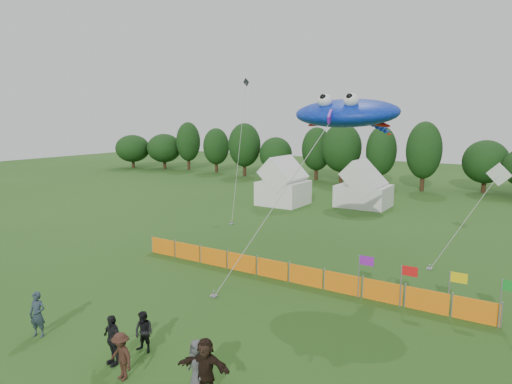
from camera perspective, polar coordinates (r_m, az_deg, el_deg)
The scene contains 15 objects.
ground at distance 18.00m, azimuth -10.95°, elevation -19.30°, with size 160.00×160.00×0.00m, color #234C16.
treeline at distance 57.22m, azimuth 22.99°, elevation 4.17°, with size 104.57×8.78×8.36m.
tent_left at distance 45.28m, azimuth 3.44°, elevation 0.85°, with size 4.33×4.33×3.82m.
tent_right at distance 45.27m, azimuth 13.31°, elevation 0.38°, with size 4.89×3.91×3.45m.
barrier_fence at distance 24.45m, azimuth 4.08°, elevation -9.99°, with size 19.90×0.06×1.00m.
flag_row at distance 21.66m, azimuth 23.32°, elevation -10.83°, with size 8.73×0.31×2.13m.
spectator_a at distance 20.46m, azimuth -25.64°, elevation -13.63°, with size 0.66×0.44×1.82m, color #283743.
spectator_b at distance 17.99m, azimuth -13.84°, elevation -16.64°, with size 0.76×0.59×1.55m, color black.
spectator_c at distance 16.53m, azimuth -16.51°, elevation -19.09°, with size 1.05×0.60×1.62m, color #392017.
spectator_d at distance 17.46m, azimuth -17.50°, elevation -17.19°, with size 1.06×0.44×1.81m, color black.
spectator_e at distance 15.52m, azimuth -7.36°, elevation -20.66°, with size 0.82×0.53×1.67m, color #48494D.
spectator_f at distance 15.20m, azimuth -6.34°, elevation -20.91°, with size 1.73×0.55×1.87m, color black.
stingray_kite at distance 25.10m, azimuth 11.64°, elevation 9.59°, with size 6.86×14.11×9.81m.
small_kite_white at distance 29.48m, azimuth 26.66°, elevation -0.24°, with size 3.70×3.74×6.02m.
small_kite_dark at distance 41.10m, azimuth -1.97°, elevation 6.66°, with size 4.47×8.33×12.33m.
Camera 1 is at (11.06, -11.34, 8.57)m, focal length 32.00 mm.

